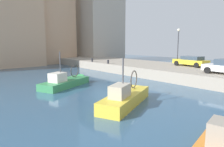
# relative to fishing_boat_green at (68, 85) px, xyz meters

# --- Properties ---
(water_surface) EXTENTS (80.00, 80.00, 0.00)m
(water_surface) POSITION_rel_fishing_boat_green_xyz_m (1.71, -5.34, -0.11)
(water_surface) COLOR #335675
(water_surface) RESTS_ON ground
(quay_wall) EXTENTS (9.00, 56.00, 1.20)m
(quay_wall) POSITION_rel_fishing_boat_green_xyz_m (13.21, -5.34, 0.49)
(quay_wall) COLOR #9E9384
(quay_wall) RESTS_ON ground
(fishing_boat_green) EXTENTS (6.51, 4.16, 4.24)m
(fishing_boat_green) POSITION_rel_fishing_boat_green_xyz_m (0.00, 0.00, 0.00)
(fishing_boat_green) COLOR #388951
(fishing_boat_green) RESTS_ON ground
(fishing_boat_yellow) EXTENTS (6.63, 4.03, 4.03)m
(fishing_boat_yellow) POSITION_rel_fishing_boat_green_xyz_m (0.27, -7.97, 0.01)
(fishing_boat_yellow) COLOR gold
(fishing_boat_yellow) RESTS_ON ground
(parked_car_yellow) EXTENTS (2.43, 4.46, 1.30)m
(parked_car_yellow) POSITION_rel_fishing_boat_green_xyz_m (15.13, -4.73, 1.77)
(parked_car_yellow) COLOR gold
(parked_car_yellow) RESTS_ON quay_wall
(mooring_bollard_mid) EXTENTS (0.28, 0.28, 0.55)m
(mooring_bollard_mid) POSITION_rel_fishing_boat_green_xyz_m (9.06, 4.66, 1.36)
(mooring_bollard_mid) COLOR #2D2D33
(mooring_bollard_mid) RESTS_ON quay_wall
(mooring_bollard_north) EXTENTS (0.28, 0.28, 0.55)m
(mooring_bollard_north) POSITION_rel_fishing_boat_green_xyz_m (9.06, 8.66, 1.36)
(mooring_bollard_north) COLOR #2D2D33
(mooring_bollard_north) RESTS_ON quay_wall
(quay_streetlamp) EXTENTS (0.36, 0.36, 4.83)m
(quay_streetlamp) POSITION_rel_fishing_boat_green_xyz_m (14.71, -3.02, 4.34)
(quay_streetlamp) COLOR #38383D
(quay_streetlamp) RESTS_ON quay_wall
(waterfront_building_west) EXTENTS (10.08, 6.86, 23.38)m
(waterfront_building_west) POSITION_rel_fishing_boat_green_xyz_m (7.82, 22.59, 11.60)
(waterfront_building_west) COLOR tan
(waterfront_building_west) RESTS_ON ground
(waterfront_building_east_mid) EXTENTS (9.37, 7.98, 14.68)m
(waterfront_building_east_mid) POSITION_rel_fishing_boat_green_xyz_m (18.89, 19.56, 7.24)
(waterfront_building_east_mid) COLOR #B2A899
(waterfront_building_east_mid) RESTS_ON ground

